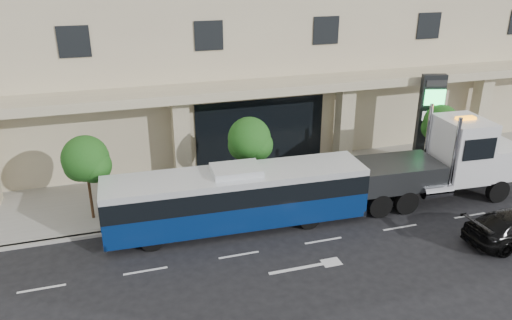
# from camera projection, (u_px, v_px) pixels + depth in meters

# --- Properties ---
(ground) EXTENTS (120.00, 120.00, 0.00)m
(ground) POSITION_uv_depth(u_px,v_px,m) (310.00, 225.00, 24.08)
(ground) COLOR black
(ground) RESTS_ON ground
(sidewalk) EXTENTS (120.00, 6.00, 0.15)m
(sidewalk) POSITION_uv_depth(u_px,v_px,m) (276.00, 182.00, 28.47)
(sidewalk) COLOR gray
(sidewalk) RESTS_ON ground
(curb) EXTENTS (120.00, 0.30, 0.15)m
(curb) POSITION_uv_depth(u_px,v_px,m) (295.00, 205.00, 25.82)
(curb) COLOR gray
(curb) RESTS_ON ground
(tree_left) EXTENTS (2.27, 2.20, 4.22)m
(tree_left) POSITION_uv_depth(u_px,v_px,m) (86.00, 162.00, 23.34)
(tree_left) COLOR #422B19
(tree_left) RESTS_ON sidewalk
(tree_mid) EXTENTS (2.28, 2.20, 4.38)m
(tree_mid) POSITION_uv_depth(u_px,v_px,m) (250.00, 141.00, 25.48)
(tree_mid) COLOR #422B19
(tree_mid) RESTS_ON sidewalk
(tree_right) EXTENTS (2.10, 2.00, 4.04)m
(tree_right) POSITION_uv_depth(u_px,v_px,m) (441.00, 125.00, 28.71)
(tree_right) COLOR #422B19
(tree_right) RESTS_ON sidewalk
(city_bus) EXTENTS (12.36, 3.05, 3.11)m
(city_bus) POSITION_uv_depth(u_px,v_px,m) (237.00, 197.00, 23.37)
(city_bus) COLOR black
(city_bus) RESTS_ON ground
(tow_truck) EXTENTS (10.75, 3.13, 4.88)m
(tow_truck) POSITION_uv_depth(u_px,v_px,m) (443.00, 163.00, 26.06)
(tow_truck) COLOR #2D3033
(tow_truck) RESTS_ON ground
(signage_pylon) EXTENTS (1.46, 0.84, 5.57)m
(signage_pylon) POSITION_uv_depth(u_px,v_px,m) (429.00, 120.00, 29.71)
(signage_pylon) COLOR black
(signage_pylon) RESTS_ON sidewalk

